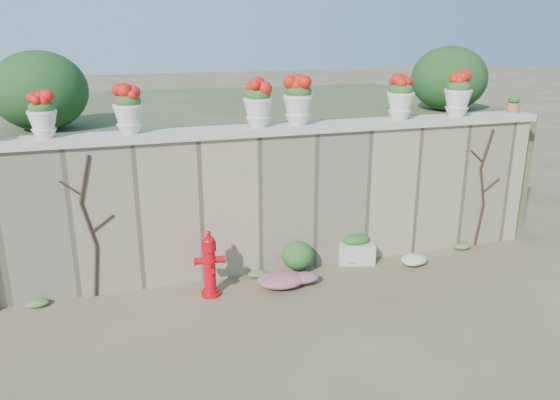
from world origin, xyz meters
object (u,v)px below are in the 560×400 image
object	(u,v)px
urn_pot_0	(42,116)
terracotta_pot	(513,105)
planter_box	(356,249)
fire_hydrant	(209,264)

from	to	relation	value
urn_pot_0	terracotta_pot	xyz separation A→B (m)	(6.89, 0.00, -0.15)
planter_box	urn_pot_0	xyz separation A→B (m)	(-4.14, 0.25, 2.16)
fire_hydrant	urn_pot_0	size ratio (longest dim) A/B	1.67
fire_hydrant	planter_box	bearing A→B (deg)	14.99
planter_box	urn_pot_0	distance (m)	4.68
fire_hydrant	urn_pot_0	bearing A→B (deg)	165.52
urn_pot_0	planter_box	bearing A→B (deg)	-3.46
planter_box	terracotta_pot	distance (m)	3.42
fire_hydrant	terracotta_pot	size ratio (longest dim) A/B	3.41
planter_box	urn_pot_0	bearing A→B (deg)	-167.09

